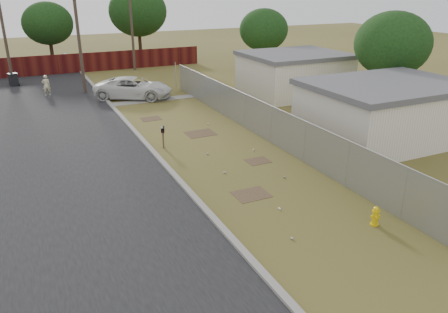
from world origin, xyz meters
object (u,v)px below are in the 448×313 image
fire_hydrant (375,216)px  mailbox (163,131)px  pickup_truck (134,88)px  trash_bin (13,80)px  pedestrian (46,85)px

fire_hydrant → mailbox: 11.43m
fire_hydrant → pickup_truck: bearing=97.7°
pickup_truck → trash_bin: size_ratio=5.27×
pedestrian → fire_hydrant: bearing=108.3°
mailbox → trash_bin: bearing=108.8°
mailbox → fire_hydrant: bearing=-68.1°
pedestrian → trash_bin: (-2.21, 4.73, -0.24)m
pedestrian → mailbox: bearing=106.1°
trash_bin → mailbox: bearing=-71.2°
fire_hydrant → pedestrian: bearing=108.9°
mailbox → pedestrian: 15.34m
fire_hydrant → pickup_truck: size_ratio=0.13×
fire_hydrant → pedestrian: (-8.67, 25.29, 0.44)m
mailbox → pedestrian: size_ratio=0.72×
fire_hydrant → trash_bin: (-10.88, 30.02, 0.20)m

